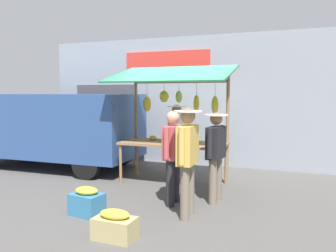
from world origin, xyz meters
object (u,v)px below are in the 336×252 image
market_stall (173,110)px  produce_crate_near (115,226)px  vendor_with_sunhat (177,134)px  produce_crate_side (87,202)px  parked_van (48,124)px  shopper_with_shopping_bag (173,151)px  shopper_in_striped_shirt (188,153)px  shopper_in_grey_tee (216,150)px

market_stall → produce_crate_near: 3.26m
vendor_with_sunhat → produce_crate_side: (0.41, 3.01, -0.77)m
market_stall → parked_van: size_ratio=0.56×
produce_crate_near → produce_crate_side: (0.87, -0.63, 0.03)m
vendor_with_sunhat → produce_crate_near: bearing=11.9°
vendor_with_sunhat → shopper_with_shopping_bag: bearing=22.9°
shopper_with_shopping_bag → parked_van: 4.42m
produce_crate_side → market_stall: bearing=-104.4°
shopper_in_striped_shirt → shopper_with_shopping_bag: bearing=38.4°
shopper_with_shopping_bag → shopper_in_striped_shirt: (-0.43, 0.51, 0.07)m
shopper_in_grey_tee → produce_crate_side: 2.31m
market_stall → produce_crate_near: market_stall is taller
shopper_in_grey_tee → market_stall: bearing=56.7°
shopper_in_grey_tee → shopper_in_striped_shirt: bearing=172.1°
shopper_in_striped_shirt → produce_crate_near: shopper_in_striped_shirt is taller
shopper_in_grey_tee → produce_crate_near: size_ratio=2.83×
vendor_with_sunhat → shopper_in_striped_shirt: shopper_in_striped_shirt is taller
market_stall → shopper_in_striped_shirt: 2.12m
shopper_in_grey_tee → parked_van: bearing=81.0°
shopper_in_striped_shirt → shopper_in_grey_tee: bearing=-16.3°
market_stall → shopper_in_striped_shirt: market_stall is taller
market_stall → shopper_in_striped_shirt: bearing=116.3°
shopper_in_striped_shirt → parked_van: bearing=62.2°
market_stall → vendor_with_sunhat: 0.93m
shopper_in_grey_tee → parked_van: (4.72, -1.34, 0.20)m
parked_van → produce_crate_near: parked_van is taller
parked_van → shopper_in_striped_shirt: bearing=152.1°
shopper_in_grey_tee → produce_crate_side: shopper_in_grey_tee is taller
shopper_in_striped_shirt → market_stall: bearing=24.8°
vendor_with_sunhat → shopper_in_striped_shirt: bearing=28.0°
market_stall → shopper_in_grey_tee: 1.62m
vendor_with_sunhat → parked_van: 3.42m
produce_crate_side → shopper_in_striped_shirt: bearing=-162.4°
shopper_with_shopping_bag → produce_crate_near: bearing=173.0°
shopper_in_striped_shirt → parked_van: 5.01m
market_stall → shopper_with_shopping_bag: market_stall is taller
parked_van → produce_crate_side: (-2.99, 2.69, -0.91)m
produce_crate_near → produce_crate_side: produce_crate_side is taller
shopper_in_grey_tee → parked_van: size_ratio=0.35×
parked_van → market_stall: bearing=172.3°
vendor_with_sunhat → shopper_in_grey_tee: (-1.32, 1.66, -0.05)m
shopper_in_grey_tee → shopper_with_shopping_bag: bearing=126.0°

